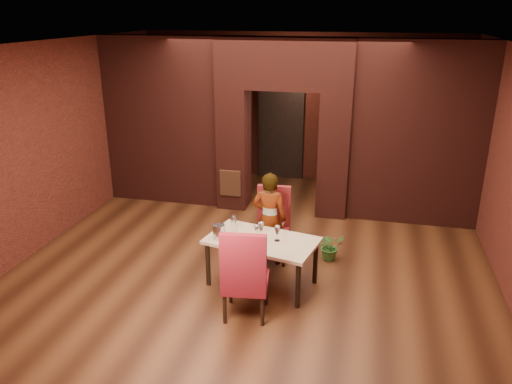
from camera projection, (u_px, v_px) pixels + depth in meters
floor at (259, 255)px, 7.86m from camera, size 8.00×8.00×0.00m
ceiling at (259, 45)px, 6.75m from camera, size 7.00×8.00×0.04m
wall_back at (300, 108)px, 10.96m from camera, size 7.00×0.04×3.20m
wall_front at (136, 308)px, 3.65m from camera, size 7.00×0.04×3.20m
wall_left at (48, 144)px, 8.06m from camera, size 0.04×8.00×3.20m
pillar_left at (234, 149)px, 9.49m from camera, size 0.55×0.55×2.30m
pillar_right at (334, 155)px, 9.08m from camera, size 0.55×0.55×2.30m
lintel at (285, 64)px, 8.73m from camera, size 2.45×0.55×0.90m
wing_wall_left at (163, 122)px, 9.64m from camera, size 2.28×0.35×3.20m
wing_wall_right at (418, 135)px, 8.62m from camera, size 2.28×0.35×3.20m
vent_panel at (230, 183)px, 9.43m from camera, size 0.40×0.03×0.50m
rear_door at (281, 132)px, 11.18m from camera, size 0.90×0.08×2.10m
rear_door_frame at (281, 132)px, 11.14m from camera, size 1.02×0.04×2.22m
dining_table at (262, 262)px, 6.94m from camera, size 1.62×1.12×0.70m
chair_far at (272, 225)px, 7.57m from camera, size 0.54×0.54×1.13m
chair_near at (246, 271)px, 6.16m from camera, size 0.62×0.62×1.22m
person_seated at (269, 218)px, 7.43m from camera, size 0.54×0.37×1.44m
wine_glass_a at (256, 232)px, 6.84m from camera, size 0.07×0.07×0.18m
wine_glass_b at (261, 230)px, 6.84m from camera, size 0.09×0.09×0.21m
wine_glass_c at (277, 234)px, 6.74m from camera, size 0.09×0.09×0.21m
tasting_sheet at (251, 242)px, 6.74m from camera, size 0.33×0.26×0.00m
wine_bucket at (219, 232)px, 6.81m from camera, size 0.16×0.16×0.20m
water_bottle at (234, 225)px, 6.90m from camera, size 0.07×0.07×0.30m
potted_plant at (330, 246)px, 7.67m from camera, size 0.51×0.48×0.44m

